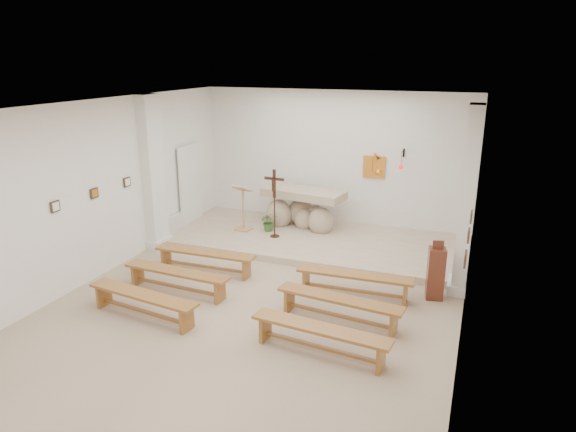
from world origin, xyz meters
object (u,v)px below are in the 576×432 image
at_px(crucifix_stand, 274,198).
at_px(bench_right_second, 339,304).
at_px(bench_left_third, 143,299).
at_px(bench_left_front, 205,257).
at_px(bench_right_front, 355,279).
at_px(bench_right_third, 320,334).
at_px(altar, 302,211).
at_px(bench_left_second, 177,276).
at_px(lectern, 243,208).
at_px(donation_pedestal, 436,273).

relative_size(crucifix_stand, bench_right_second, 0.75).
bearing_deg(bench_left_third, bench_left_front, 97.41).
bearing_deg(bench_right_front, bench_right_third, -92.19).
bearing_deg(bench_right_front, altar, 122.11).
xyz_separation_m(altar, crucifix_stand, (-0.36, -0.97, 0.54)).
distance_m(bench_left_front, bench_left_second, 1.04).
bearing_deg(bench_right_third, lectern, 133.20).
relative_size(crucifix_stand, bench_right_third, 0.75).
distance_m(lectern, bench_right_front, 4.14).
bearing_deg(bench_right_second, bench_right_front, 96.31).
bearing_deg(crucifix_stand, donation_pedestal, -19.94).
bearing_deg(bench_left_front, bench_right_front, -1.28).
distance_m(lectern, crucifix_stand, 1.01).
bearing_deg(crucifix_stand, altar, 73.32).
relative_size(bench_right_front, bench_left_third, 0.99).
xyz_separation_m(bench_left_front, bench_right_front, (3.15, 0.00, 0.00)).
height_order(lectern, bench_left_front, lectern).
xyz_separation_m(lectern, donation_pedestal, (4.79, -1.87, -0.23)).
height_order(altar, bench_right_second, altar).
relative_size(altar, donation_pedestal, 1.91).
height_order(lectern, donation_pedestal, lectern).
bearing_deg(bench_left_third, altar, 86.33).
bearing_deg(bench_left_third, donation_pedestal, 36.79).
bearing_deg(bench_left_front, crucifix_stand, 71.57).
distance_m(bench_right_front, bench_right_third, 2.09).
relative_size(bench_left_front, bench_right_front, 1.00).
bearing_deg(bench_left_third, bench_right_front, 41.00).
height_order(bench_right_front, bench_right_second, same).
height_order(bench_left_front, bench_left_third, same).
bearing_deg(altar, bench_left_second, -95.39).
bearing_deg(bench_right_second, donation_pedestal, 53.65).
bearing_deg(donation_pedestal, bench_left_front, 174.68).
xyz_separation_m(bench_left_front, bench_right_second, (3.15, -1.04, 0.00)).
bearing_deg(altar, donation_pedestal, -28.63).
distance_m(altar, donation_pedestal, 4.41).
bearing_deg(bench_left_front, bench_left_second, -91.28).
distance_m(lectern, donation_pedestal, 5.15).
distance_m(donation_pedestal, bench_left_front, 4.56).
bearing_deg(bench_left_third, bench_right_third, 7.41).
xyz_separation_m(lectern, bench_left_second, (0.25, -3.38, -0.38)).
relative_size(crucifix_stand, bench_right_front, 0.75).
xyz_separation_m(lectern, bench_left_third, (0.25, -4.42, -0.38)).
bearing_deg(bench_left_second, bench_left_front, 93.02).
relative_size(donation_pedestal, bench_left_second, 0.52).
xyz_separation_m(lectern, bench_right_front, (3.40, -2.33, -0.38)).
bearing_deg(bench_right_second, bench_left_second, -173.69).
distance_m(crucifix_stand, bench_right_front, 3.37).
relative_size(bench_left_second, bench_right_third, 1.00).
distance_m(bench_left_second, bench_right_third, 3.31).
xyz_separation_m(donation_pedestal, bench_left_front, (-4.54, -0.47, -0.15)).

